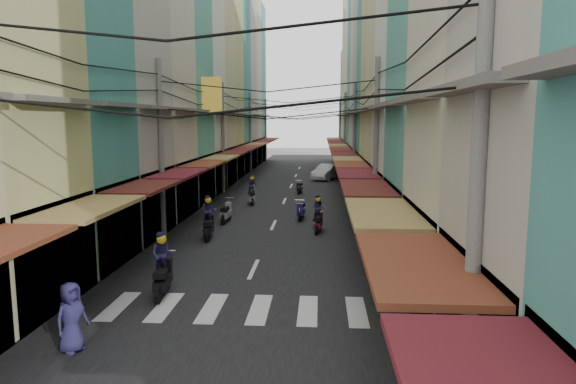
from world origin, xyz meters
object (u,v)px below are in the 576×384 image
at_px(bicycle, 435,248).
at_px(traffic_sign, 384,206).
at_px(market_umbrella, 434,243).
at_px(white_car, 327,180).

relative_size(bicycle, traffic_sign, 0.48).
bearing_deg(bicycle, market_umbrella, 144.46).
height_order(market_umbrella, traffic_sign, traffic_sign).
distance_m(market_umbrella, traffic_sign, 4.19).
xyz_separation_m(market_umbrella, traffic_sign, (-0.96, 4.06, 0.38)).
bearing_deg(market_umbrella, bicycle, 76.81).
distance_m(white_car, market_umbrella, 32.38).
height_order(white_car, traffic_sign, traffic_sign).
xyz_separation_m(white_car, market_umbrella, (2.74, -32.21, 1.93)).
bearing_deg(traffic_sign, market_umbrella, -76.75).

